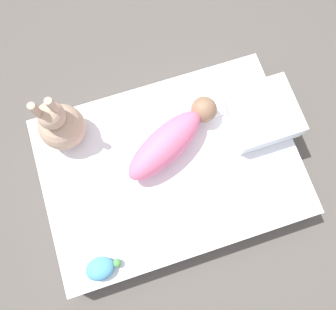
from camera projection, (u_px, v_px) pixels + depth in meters
name	position (u px, v px, depth m)	size (l,w,h in m)	color
ground_plane	(170.00, 172.00, 1.76)	(12.00, 12.00, 0.00)	#514C47
bed_mattress	(170.00, 169.00, 1.67)	(1.23, 0.87, 0.18)	white
burp_cloth	(202.00, 104.00, 1.65)	(0.24, 0.18, 0.02)	white
swaddled_baby	(171.00, 140.00, 1.52)	(0.52, 0.35, 0.18)	pink
pillow	(262.00, 114.00, 1.58)	(0.32, 0.30, 0.12)	white
bunny_plush	(61.00, 125.00, 1.49)	(0.22, 0.22, 0.39)	tan
turtle_plush	(101.00, 268.00, 1.43)	(0.16, 0.10, 0.07)	#4C99C6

